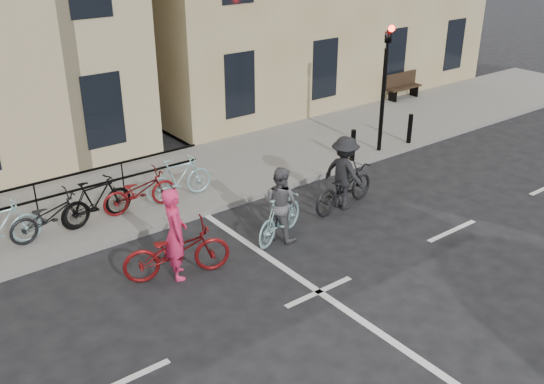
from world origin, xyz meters
TOP-DOWN VIEW (x-y plane):
  - ground at (0.00, 0.00)m, footprint 120.00×120.00m
  - sidewalk at (-4.00, 6.00)m, footprint 46.00×4.00m
  - traffic_light at (6.20, 4.34)m, footprint 0.18×0.30m
  - bollard_east at (5.00, 4.25)m, footprint 0.14×0.14m
  - bollard_west at (7.40, 4.25)m, footprint 0.14×0.14m
  - bench at (11.00, 7.73)m, footprint 1.60×0.41m
  - parked_bikes at (-3.87, 5.04)m, footprint 9.35×1.23m
  - cyclist_pink at (-1.82, 2.14)m, footprint 2.23×1.35m
  - cyclist_grey at (0.72, 2.13)m, footprint 1.79×1.09m
  - cyclist_dark at (2.89, 2.40)m, footprint 2.11×1.25m

SIDE VIEW (x-z plane):
  - ground at x=0.00m, z-range 0.00..0.00m
  - sidewalk at x=-4.00m, z-range 0.00..0.15m
  - bollard_east at x=5.00m, z-range 0.15..1.05m
  - bollard_west at x=7.40m, z-range 0.15..1.05m
  - parked_bikes at x=-3.87m, z-range 0.12..1.17m
  - cyclist_pink at x=-1.82m, z-range -0.29..1.59m
  - bench at x=11.00m, z-range 0.19..1.16m
  - cyclist_grey at x=0.72m, z-range -0.16..1.51m
  - cyclist_dark at x=2.89m, z-range -0.19..1.62m
  - traffic_light at x=6.20m, z-range 0.50..4.40m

